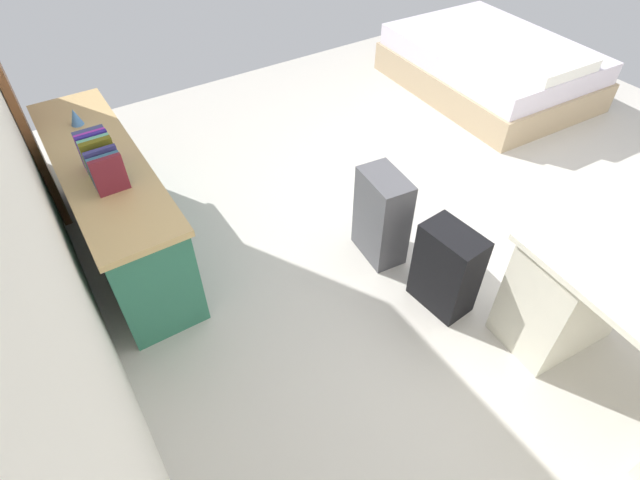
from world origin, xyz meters
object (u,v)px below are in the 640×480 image
Objects in this scene: credenza at (115,206)px; figurine_small at (75,117)px; suitcase_spare_grey at (382,217)px; suitcase_black at (446,269)px; bed at (490,66)px.

figurine_small is (0.46, 0.00, 0.42)m from credenza.
credenza is 1.72m from suitcase_spare_grey.
suitcase_black is at bearing -167.97° from suitcase_spare_grey.
suitcase_spare_grey is at bearing -135.29° from figurine_small.
suitcase_spare_grey is (0.55, 0.06, 0.03)m from suitcase_black.
bed reaches higher than suitcase_black.
suitcase_spare_grey is 2.07m from figurine_small.
suitcase_black is 2.53m from figurine_small.
suitcase_black is (-1.81, 2.29, 0.04)m from bed.
figurine_small reaches higher than bed.
bed is 3.81m from figurine_small.
credenza is 2.86× the size of suitcase_spare_grey.
suitcase_black is 0.55m from suitcase_spare_grey.
suitcase_black is at bearing 128.37° from bed.
figurine_small reaches higher than suitcase_black.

